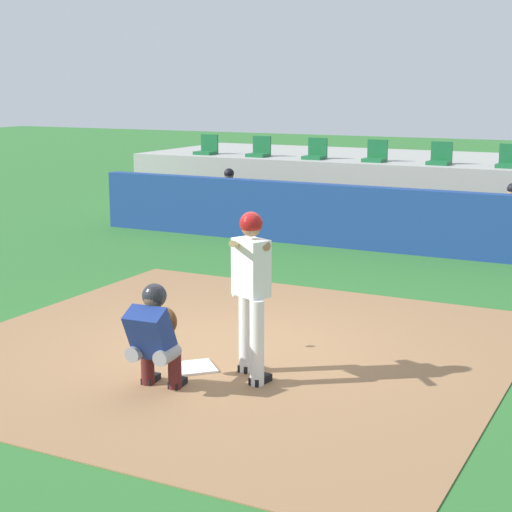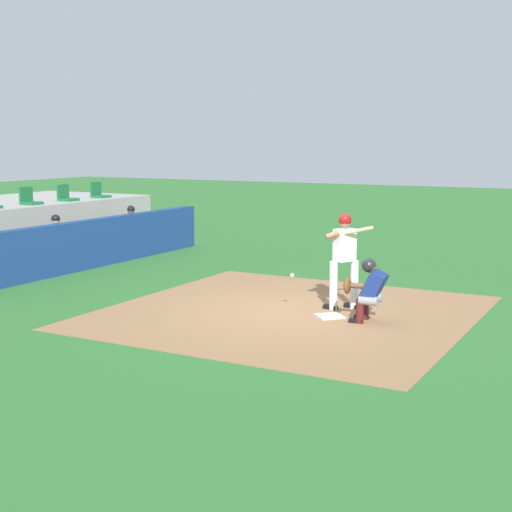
% 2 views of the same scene
% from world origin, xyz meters
% --- Properties ---
extents(ground_plane, '(80.00, 80.00, 0.00)m').
position_xyz_m(ground_plane, '(0.00, 0.00, 0.00)').
color(ground_plane, '#2D6B2D').
extents(dirt_infield, '(6.40, 6.40, 0.01)m').
position_xyz_m(dirt_infield, '(0.00, 0.00, 0.01)').
color(dirt_infield, '#936B47').
rests_on(dirt_infield, ground).
extents(home_plate, '(0.62, 0.62, 0.02)m').
position_xyz_m(home_plate, '(0.00, -0.80, 0.02)').
color(home_plate, white).
rests_on(home_plate, dirt_infield).
extents(batter_at_plate, '(0.57, 0.89, 1.80)m').
position_xyz_m(batter_at_plate, '(0.69, -0.78, 1.04)').
color(batter_at_plate, silver).
rests_on(batter_at_plate, ground).
extents(catcher_crouched, '(0.50, 1.88, 1.13)m').
position_xyz_m(catcher_crouched, '(-0.02, -1.51, 0.61)').
color(catcher_crouched, gray).
rests_on(catcher_crouched, ground).
extents(dugout_wall, '(13.00, 0.30, 1.20)m').
position_xyz_m(dugout_wall, '(0.00, 6.50, 0.60)').
color(dugout_wall, navy).
rests_on(dugout_wall, ground).
extents(dugout_bench, '(11.80, 0.44, 0.45)m').
position_xyz_m(dugout_bench, '(0.00, 7.50, 0.23)').
color(dugout_bench, olive).
rests_on(dugout_bench, ground).
extents(dugout_player_0, '(0.49, 0.70, 1.30)m').
position_xyz_m(dugout_player_0, '(-4.11, 7.34, 0.67)').
color(dugout_player_0, '#939399').
rests_on(dugout_player_0, ground).
extents(dugout_player_1, '(0.49, 0.70, 1.30)m').
position_xyz_m(dugout_player_1, '(1.88, 7.34, 0.67)').
color(dugout_player_1, '#939399').
rests_on(dugout_player_1, ground).
extents(stands_platform, '(15.00, 4.40, 1.40)m').
position_xyz_m(stands_platform, '(0.00, 10.90, 0.70)').
color(stands_platform, '#9E9E99').
rests_on(stands_platform, ground).
extents(stadium_seat_0, '(0.46, 0.46, 0.48)m').
position_xyz_m(stadium_seat_0, '(-5.78, 9.38, 1.53)').
color(stadium_seat_0, '#196033').
rests_on(stadium_seat_0, stands_platform).
extents(stadium_seat_1, '(0.46, 0.46, 0.48)m').
position_xyz_m(stadium_seat_1, '(-4.33, 9.38, 1.53)').
color(stadium_seat_1, '#196033').
rests_on(stadium_seat_1, stands_platform).
extents(stadium_seat_2, '(0.46, 0.46, 0.48)m').
position_xyz_m(stadium_seat_2, '(-2.89, 9.38, 1.53)').
color(stadium_seat_2, '#196033').
rests_on(stadium_seat_2, stands_platform).
extents(stadium_seat_3, '(0.46, 0.46, 0.48)m').
position_xyz_m(stadium_seat_3, '(-1.44, 9.38, 1.53)').
color(stadium_seat_3, '#196033').
rests_on(stadium_seat_3, stands_platform).
extents(stadium_seat_4, '(0.46, 0.46, 0.48)m').
position_xyz_m(stadium_seat_4, '(0.00, 9.38, 1.53)').
color(stadium_seat_4, '#196033').
rests_on(stadium_seat_4, stands_platform).
extents(stadium_seat_5, '(0.46, 0.46, 0.48)m').
position_xyz_m(stadium_seat_5, '(1.44, 9.38, 1.53)').
color(stadium_seat_5, '#196033').
rests_on(stadium_seat_5, stands_platform).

